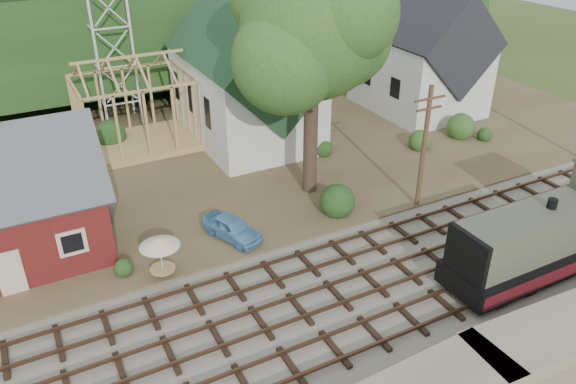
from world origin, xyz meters
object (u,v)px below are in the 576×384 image
car_red (437,98)px  locomotive (565,229)px  car_blue (232,228)px  patio_set (159,244)px

car_red → locomotive: bearing=179.4°
car_blue → patio_set: bearing=178.1°
car_blue → car_red: size_ratio=0.97×
locomotive → car_red: bearing=63.9°
car_blue → car_red: car_blue is taller
locomotive → car_blue: 17.64m
patio_set → car_blue: bearing=19.4°
locomotive → car_blue: (-14.42, 10.08, -1.30)m
car_blue → car_red: (25.11, 11.74, -0.10)m
locomotive → car_blue: locomotive is taller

